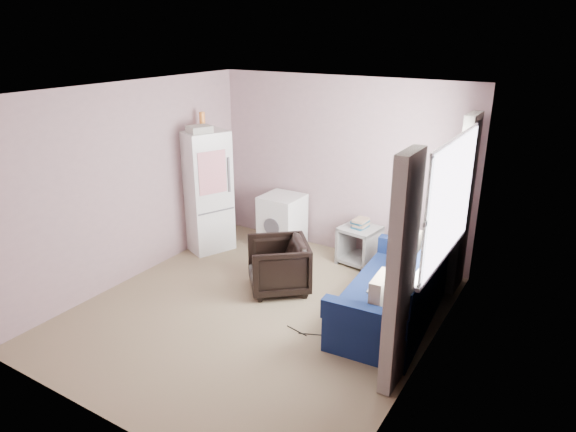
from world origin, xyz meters
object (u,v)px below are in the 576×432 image
(sofa, at_px, (396,295))
(armchair, at_px, (278,263))
(washing_machine, at_px, (282,220))
(side_table, at_px, (359,242))
(fridge, at_px, (206,190))

(sofa, bearing_deg, armchair, 178.77)
(washing_machine, relative_size, sofa, 0.40)
(sofa, bearing_deg, side_table, 125.53)
(side_table, bearing_deg, armchair, -113.71)
(armchair, relative_size, washing_machine, 0.92)
(fridge, bearing_deg, side_table, 39.98)
(fridge, height_order, side_table, fridge)
(washing_machine, relative_size, side_table, 1.20)
(fridge, distance_m, side_table, 2.32)
(armchair, height_order, sofa, sofa)
(armchair, height_order, fridge, fridge)
(side_table, bearing_deg, washing_machine, -177.50)
(fridge, relative_size, sofa, 1.01)
(fridge, relative_size, washing_machine, 2.51)
(armchair, relative_size, fridge, 0.36)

